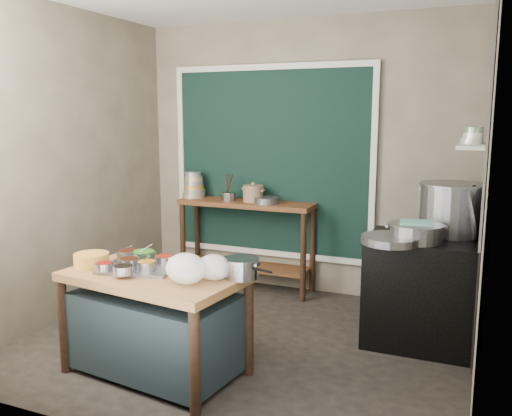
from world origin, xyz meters
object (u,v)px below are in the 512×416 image
at_px(back_counter, 246,245).
at_px(stock_pot, 451,209).
at_px(utensil_cup, 229,197).
at_px(steamer, 416,233).
at_px(yellow_basin, 92,260).
at_px(prep_table, 156,324).
at_px(ceramic_crock, 253,194).
at_px(condiment_tray, 139,268).
at_px(saucepan, 241,268).
at_px(stove_block, 424,293).

bearing_deg(back_counter, stock_pot, -14.09).
bearing_deg(back_counter, utensil_cup, -168.26).
bearing_deg(stock_pot, steamer, -121.35).
height_order(back_counter, steamer, steamer).
bearing_deg(yellow_basin, back_counter, 81.07).
xyz_separation_m(prep_table, ceramic_crock, (-0.11, 2.03, 0.65)).
distance_m(condiment_tray, saucepan, 0.77).
relative_size(condiment_tray, ceramic_crock, 2.30).
relative_size(stove_block, condiment_tray, 1.72).
bearing_deg(ceramic_crock, yellow_basin, -101.05).
bearing_deg(saucepan, prep_table, -153.23).
bearing_deg(steamer, stove_block, 65.73).
bearing_deg(utensil_cup, condiment_tray, -83.26).
bearing_deg(utensil_cup, back_counter, 11.74).
relative_size(yellow_basin, steamer, 0.59).
relative_size(back_counter, stock_pot, 2.70).
bearing_deg(ceramic_crock, saucepan, -69.11).
height_order(condiment_tray, saucepan, saucepan).
distance_m(ceramic_crock, stock_pot, 2.04).
relative_size(saucepan, stock_pot, 0.47).
xyz_separation_m(prep_table, saucepan, (0.61, 0.14, 0.44)).
bearing_deg(back_counter, yellow_basin, -98.93).
xyz_separation_m(utensil_cup, stock_pot, (2.24, -0.48, 0.10)).
distance_m(stock_pot, steamer, 0.46).
distance_m(stove_block, stock_pot, 0.72).
distance_m(back_counter, utensil_cup, 0.55).
bearing_deg(condiment_tray, yellow_basin, -170.42).
bearing_deg(stock_pot, condiment_tray, -143.57).
xyz_separation_m(back_counter, stove_block, (1.90, -0.73, -0.05)).
height_order(stove_block, ceramic_crock, ceramic_crock).
relative_size(saucepan, steamer, 0.59).
bearing_deg(stock_pot, stove_block, -126.03).
relative_size(stove_block, utensil_cup, 6.08).
bearing_deg(saucepan, steamer, 58.40).
xyz_separation_m(back_counter, yellow_basin, (-0.32, -2.06, 0.32)).
xyz_separation_m(yellow_basin, steamer, (2.15, 1.17, 0.15)).
bearing_deg(condiment_tray, ceramic_crock, 89.00).
relative_size(yellow_basin, saucepan, 1.01).
bearing_deg(stove_block, saucepan, -133.40).
bearing_deg(prep_table, utensil_cup, 108.23).
relative_size(condiment_tray, stock_pot, 0.97).
height_order(back_counter, stove_block, back_counter).
xyz_separation_m(stove_block, utensil_cup, (-2.09, 0.69, 0.57)).
distance_m(saucepan, ceramic_crock, 2.03).
distance_m(ceramic_crock, steamer, 1.96).
bearing_deg(prep_table, saucepan, 20.15).
distance_m(prep_table, utensil_cup, 2.12).
relative_size(prep_table, steamer, 2.90).
bearing_deg(stock_pot, ceramic_crock, 165.42).
height_order(ceramic_crock, steamer, ceramic_crock).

